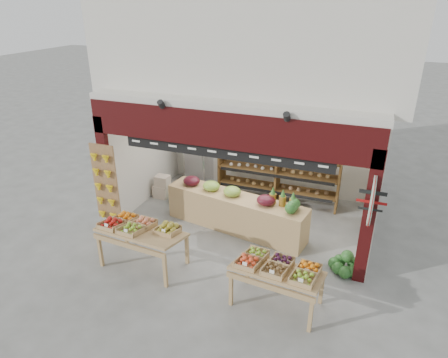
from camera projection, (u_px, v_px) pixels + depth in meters
The scene contains 11 objects.
ground at pixel (239, 226), 9.35m from camera, with size 60.00×60.00×0.00m, color slate.
shop_structure at pixel (264, 43), 9.09m from camera, with size 6.36×5.12×5.40m.
banana_board at pixel (105, 185), 8.78m from camera, with size 0.60×0.15×1.80m.
gift_sign at pixel (372, 200), 6.76m from camera, with size 0.04×0.93×0.92m.
back_shelving at pixel (279, 157), 10.04m from camera, with size 3.12×0.51×1.92m.
refrigerator at pixel (198, 156), 11.21m from camera, with size 0.64×0.64×1.65m, color silver.
cardboard_stack at pixel (170, 190), 10.55m from camera, with size 0.94×0.67×0.62m.
mid_counter at pixel (235, 211), 9.06m from camera, with size 3.38×1.21×1.05m.
display_table_left at pixel (138, 228), 7.73m from camera, with size 1.68×1.01×1.03m.
display_table_right at pixel (278, 268), 6.66m from camera, with size 1.58×0.97×0.97m.
watermelon_pile at pixel (344, 265), 7.73m from camera, with size 0.60×0.60×0.47m.
Camera 1 is at (2.54, -7.65, 4.89)m, focal length 32.00 mm.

